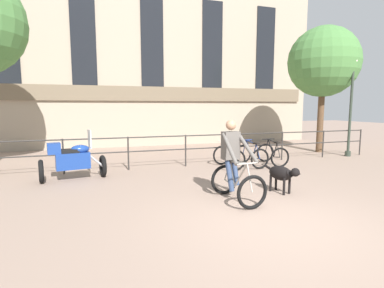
{
  "coord_description": "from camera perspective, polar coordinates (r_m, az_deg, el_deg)",
  "views": [
    {
      "loc": [
        -2.89,
        -4.18,
        1.99
      ],
      "look_at": [
        -0.55,
        2.86,
        1.05
      ],
      "focal_mm": 28.0,
      "sensor_mm": 36.0,
      "label": 1
    }
  ],
  "objects": [
    {
      "name": "parked_motorcycle",
      "position": [
        8.7,
        -21.84,
        -2.76
      ],
      "size": [
        1.76,
        0.88,
        1.35
      ],
      "rotation": [
        0.0,
        0.0,
        1.73
      ],
      "color": "black",
      "rests_on": "ground_plane"
    },
    {
      "name": "parked_bicycle_mid_left",
      "position": [
        10.18,
        11.19,
        -2.15
      ],
      "size": [
        0.71,
        1.14,
        0.86
      ],
      "rotation": [
        0.0,
        0.0,
        3.18
      ],
      "color": "black",
      "rests_on": "ground_plane"
    },
    {
      "name": "parked_bicycle_mid_right",
      "position": [
        10.6,
        15.06,
        -1.89
      ],
      "size": [
        0.77,
        1.17,
        0.86
      ],
      "rotation": [
        0.0,
        0.0,
        3.04
      ],
      "color": "black",
      "rests_on": "ground_plane"
    },
    {
      "name": "dog",
      "position": [
        7.19,
        16.78,
        -5.44
      ],
      "size": [
        0.44,
        1.01,
        0.65
      ],
      "rotation": [
        0.0,
        0.0,
        0.27
      ],
      "color": "black",
      "rests_on": "ground_plane"
    },
    {
      "name": "building_facade",
      "position": [
        15.63,
        -7.79,
        16.0
      ],
      "size": [
        18.0,
        0.72,
        8.83
      ],
      "color": "gray",
      "rests_on": "ground_plane"
    },
    {
      "name": "tree_canalside_right",
      "position": [
        14.22,
        23.75,
        14.06
      ],
      "size": [
        2.94,
        2.94,
        5.32
      ],
      "color": "brown",
      "rests_on": "ground_plane"
    },
    {
      "name": "ground_plane",
      "position": [
        5.46,
        15.65,
        -14.42
      ],
      "size": [
        60.0,
        60.0,
        0.0
      ],
      "primitive_type": "plane",
      "color": "gray"
    },
    {
      "name": "cyclist_with_bike",
      "position": [
        6.42,
        8.06,
        -3.86
      ],
      "size": [
        0.76,
        1.22,
        1.7
      ],
      "rotation": [
        0.0,
        0.0,
        0.07
      ],
      "color": "black",
      "rests_on": "ground_plane"
    },
    {
      "name": "parked_bicycle_near_lamp",
      "position": [
        9.8,
        7.01,
        -2.42
      ],
      "size": [
        0.67,
        1.12,
        0.86
      ],
      "rotation": [
        0.0,
        0.0,
        3.15
      ],
      "color": "black",
      "rests_on": "ground_plane"
    },
    {
      "name": "canal_railing",
      "position": [
        9.9,
        -1.23,
        -0.22
      ],
      "size": [
        15.05,
        0.05,
        1.05
      ],
      "color": "#2D2B28",
      "rests_on": "ground_plane"
    },
    {
      "name": "street_lamp",
      "position": [
        13.39,
        28.06,
        7.23
      ],
      "size": [
        0.28,
        0.28,
        3.88
      ],
      "color": "#2D382D",
      "rests_on": "ground_plane"
    }
  ]
}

